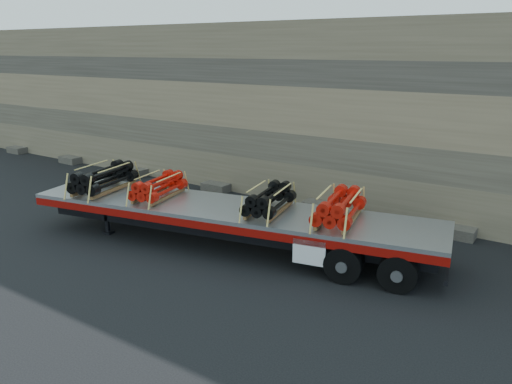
% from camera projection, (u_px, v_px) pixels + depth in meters
% --- Properties ---
extents(ground, '(120.00, 120.00, 0.00)m').
position_uv_depth(ground, '(200.00, 238.00, 16.41)').
color(ground, black).
rests_on(ground, ground).
extents(rock_wall, '(44.00, 3.00, 7.00)m').
position_uv_depth(rock_wall, '(298.00, 111.00, 20.64)').
color(rock_wall, '#7A6B54').
rests_on(rock_wall, ground).
extents(trailer, '(13.28, 4.93, 1.30)m').
position_uv_depth(trailer, '(228.00, 226.00, 15.53)').
color(trailer, '#B0B3B8').
rests_on(trailer, ground).
extents(bundle_front, '(1.58, 2.51, 0.83)m').
position_uv_depth(bundle_front, '(104.00, 179.00, 16.96)').
color(bundle_front, black).
rests_on(bundle_front, trailer).
extents(bundle_midfront, '(1.36, 2.15, 0.71)m').
position_uv_depth(bundle_midfront, '(159.00, 187.00, 16.17)').
color(bundle_midfront, red).
rests_on(bundle_midfront, trailer).
extents(bundle_midrear, '(1.39, 2.19, 0.72)m').
position_uv_depth(bundle_midrear, '(269.00, 200.00, 14.73)').
color(bundle_midrear, black).
rests_on(bundle_midrear, trailer).
extents(bundle_rear, '(1.50, 2.37, 0.78)m').
position_uv_depth(bundle_rear, '(339.00, 208.00, 13.94)').
color(bundle_rear, red).
rests_on(bundle_rear, trailer).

